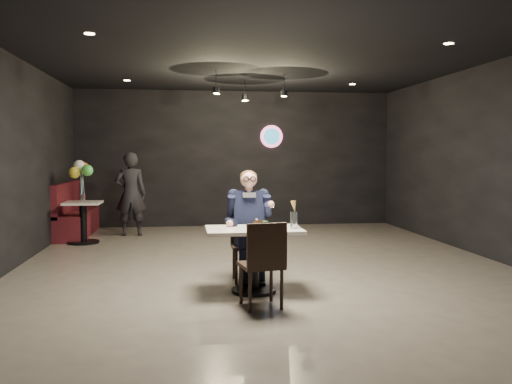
{
  "coord_description": "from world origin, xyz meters",
  "views": [
    {
      "loc": [
        -1.1,
        -7.57,
        1.6
      ],
      "look_at": [
        -0.23,
        -0.82,
        1.13
      ],
      "focal_mm": 38.0,
      "sensor_mm": 36.0,
      "label": 1
    }
  ],
  "objects": [
    {
      "name": "cake_slice",
      "position": [
        -0.28,
        -1.47,
        0.8
      ],
      "size": [
        0.13,
        0.12,
        0.08
      ],
      "primitive_type": "cube",
      "rotation": [
        0.0,
        0.0,
        0.35
      ],
      "color": "black",
      "rests_on": "dessert_plate"
    },
    {
      "name": "booth_bench",
      "position": [
        -3.25,
        3.41,
        0.52
      ],
      "size": [
        0.52,
        2.1,
        1.05
      ],
      "primitive_type": "cube",
      "color": "#430E19",
      "rests_on": "floor"
    },
    {
      "name": "mint_leaf",
      "position": [
        -0.21,
        -1.52,
        0.84
      ],
      "size": [
        0.06,
        0.04,
        0.01
      ],
      "primitive_type": "ellipsoid",
      "color": "#297D29",
      "rests_on": "cake_slice"
    },
    {
      "name": "wafer_cone",
      "position": [
        0.13,
        -1.44,
        1.0
      ],
      "size": [
        0.08,
        0.08,
        0.13
      ],
      "primitive_type": "cone",
      "rotation": [
        0.0,
        0.0,
        0.26
      ],
      "color": "tan",
      "rests_on": "sundae_glass"
    },
    {
      "name": "wall_sign",
      "position": [
        0.8,
        4.47,
        2.0
      ],
      "size": [
        0.5,
        0.06,
        0.5
      ],
      "primitive_type": null,
      "color": "pink",
      "rests_on": "floor"
    },
    {
      "name": "chair_far",
      "position": [
        -0.33,
        -0.87,
        0.46
      ],
      "size": [
        0.42,
        0.46,
        0.92
      ],
      "primitive_type": "cube",
      "color": "black",
      "rests_on": "floor"
    },
    {
      "name": "chair_near",
      "position": [
        -0.33,
        -2.02,
        0.46
      ],
      "size": [
        0.49,
        0.52,
        0.92
      ],
      "primitive_type": "cube",
      "rotation": [
        0.0,
        0.0,
        0.17
      ],
      "color": "black",
      "rests_on": "floor"
    },
    {
      "name": "dessert_plate",
      "position": [
        -0.28,
        -1.51,
        0.76
      ],
      "size": [
        0.23,
        0.23,
        0.01
      ],
      "primitive_type": "cylinder",
      "color": "white",
      "rests_on": "main_table"
    },
    {
      "name": "balloon_bunch",
      "position": [
        -2.95,
        2.41,
        1.21
      ],
      "size": [
        0.38,
        0.38,
        0.62
      ],
      "primitive_type": "cube",
      "color": "yellow",
      "rests_on": "balloon_vase"
    },
    {
      "name": "passerby",
      "position": [
        -2.19,
        3.26,
        0.82
      ],
      "size": [
        0.61,
        0.4,
        1.64
      ],
      "primitive_type": "imported",
      "rotation": [
        0.0,
        0.0,
        3.16
      ],
      "color": "black",
      "rests_on": "floor"
    },
    {
      "name": "balloon_vase",
      "position": [
        -2.95,
        2.41,
        0.82
      ],
      "size": [
        0.09,
        0.09,
        0.14
      ],
      "primitive_type": "cylinder",
      "color": "silver",
      "rests_on": "side_table"
    },
    {
      "name": "main_table",
      "position": [
        -0.33,
        -1.42,
        0.38
      ],
      "size": [
        1.1,
        0.7,
        0.75
      ],
      "primitive_type": "cube",
      "color": "white",
      "rests_on": "floor"
    },
    {
      "name": "side_table",
      "position": [
        -2.95,
        2.41,
        0.39
      ],
      "size": [
        0.63,
        0.63,
        0.79
      ],
      "primitive_type": "cube",
      "color": "white",
      "rests_on": "floor"
    },
    {
      "name": "seated_man",
      "position": [
        -0.33,
        -0.87,
        0.72
      ],
      "size": [
        0.6,
        0.8,
        1.44
      ],
      "primitive_type": "cube",
      "color": "black",
      "rests_on": "floor"
    },
    {
      "name": "pendant_lights",
      "position": [
        0.0,
        2.0,
        2.88
      ],
      "size": [
        1.4,
        1.2,
        0.36
      ],
      "primitive_type": "cube",
      "color": "black",
      "rests_on": "floor"
    },
    {
      "name": "sundae_glass",
      "position": [
        0.13,
        -1.47,
        0.84
      ],
      "size": [
        0.08,
        0.08,
        0.19
      ],
      "primitive_type": "cylinder",
      "color": "silver",
      "rests_on": "main_table"
    },
    {
      "name": "floor",
      "position": [
        0.0,
        0.0,
        0.0
      ],
      "size": [
        9.0,
        9.0,
        0.0
      ],
      "primitive_type": "plane",
      "color": "slate",
      "rests_on": "ground"
    }
  ]
}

